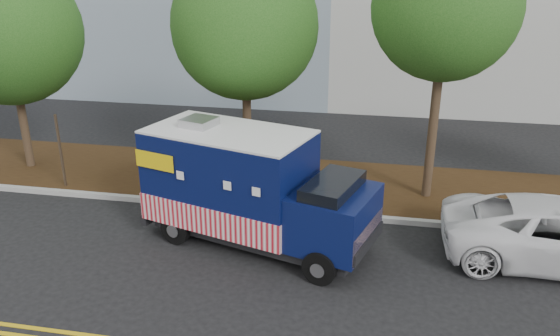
# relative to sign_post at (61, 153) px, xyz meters

# --- Properties ---
(ground) EXTENTS (120.00, 120.00, 0.00)m
(ground) POSITION_rel_sign_post_xyz_m (4.94, -1.77, -1.20)
(ground) COLOR black
(ground) RESTS_ON ground
(curb) EXTENTS (120.00, 0.18, 0.15)m
(curb) POSITION_rel_sign_post_xyz_m (4.94, -0.37, -1.12)
(curb) COLOR #9E9E99
(curb) RESTS_ON ground
(mulch_strip) EXTENTS (120.00, 4.00, 0.15)m
(mulch_strip) POSITION_rel_sign_post_xyz_m (4.94, 1.73, -1.12)
(mulch_strip) COLOR black
(mulch_strip) RESTS_ON ground
(tree_a) EXTENTS (4.48, 4.48, 6.77)m
(tree_a) POSITION_rel_sign_post_xyz_m (-2.08, 1.35, 3.32)
(tree_a) COLOR #38281C
(tree_a) RESTS_ON ground
(tree_b) EXTENTS (4.28, 4.28, 6.96)m
(tree_b) POSITION_rel_sign_post_xyz_m (5.31, 1.78, 3.61)
(tree_b) COLOR #38281C
(tree_b) RESTS_ON ground
(tree_c) EXTENTS (3.84, 3.84, 7.38)m
(tree_c) POSITION_rel_sign_post_xyz_m (10.79, 1.33, 4.25)
(tree_c) COLOR #38281C
(tree_c) RESTS_ON ground
(sign_post) EXTENTS (0.06, 0.06, 2.40)m
(sign_post) POSITION_rel_sign_post_xyz_m (0.00, 0.00, 0.00)
(sign_post) COLOR #473828
(sign_post) RESTS_ON ground
(food_truck) EXTENTS (6.07, 3.62, 3.02)m
(food_truck) POSITION_rel_sign_post_xyz_m (6.26, -2.03, 0.17)
(food_truck) COLOR black
(food_truck) RESTS_ON ground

